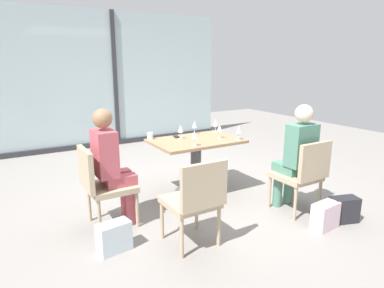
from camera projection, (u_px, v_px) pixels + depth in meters
name	position (u px, v px, depth m)	size (l,w,h in m)	color
ground_plane	(196.00, 192.00, 4.50)	(12.00, 12.00, 0.00)	gray
window_wall_backdrop	(115.00, 87.00, 6.87)	(4.76, 0.10, 2.70)	#A3B7BC
dining_table_main	(196.00, 155.00, 4.37)	(1.14, 0.76, 0.73)	#997551
chair_front_right	(303.00, 172.00, 3.77)	(0.46, 0.50, 0.87)	tan
chair_side_end	(102.00, 182.00, 3.46)	(0.50, 0.46, 0.87)	tan
chair_front_left	(195.00, 198.00, 3.06)	(0.46, 0.50, 0.87)	tan
person_front_right	(297.00, 153.00, 3.81)	(0.34, 0.39, 1.26)	#4C7F6B
person_side_end	(111.00, 162.00, 3.47)	(0.39, 0.34, 1.26)	#B24C56
wine_glass_0	(220.00, 128.00, 4.38)	(0.07, 0.07, 0.18)	silver
wine_glass_1	(181.00, 129.00, 4.33)	(0.07, 0.07, 0.18)	silver
wine_glass_2	(216.00, 123.00, 4.74)	(0.07, 0.07, 0.18)	silver
wine_glass_3	(194.00, 135.00, 3.97)	(0.07, 0.07, 0.18)	silver
wine_glass_4	(239.00, 130.00, 4.29)	(0.07, 0.07, 0.18)	silver
wine_glass_5	(195.00, 125.00, 4.63)	(0.07, 0.07, 0.18)	silver
coffee_cup	(150.00, 136.00, 4.32)	(0.08, 0.08, 0.09)	white
cell_phone_on_table	(176.00, 137.00, 4.47)	(0.07, 0.14, 0.01)	black
handbag_0	(344.00, 210.00, 3.64)	(0.30, 0.16, 0.28)	#232328
handbag_1	(114.00, 237.00, 3.07)	(0.30, 0.16, 0.28)	silver
handbag_2	(325.00, 216.00, 3.50)	(0.30, 0.16, 0.28)	beige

